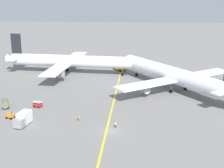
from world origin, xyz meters
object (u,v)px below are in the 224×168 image
gse_gpu_cart_small (10,116)px  gse_catering_truck_tall (23,119)px  gse_baggage_cart_trailing (38,104)px  ground_crew_ramp_agent_by_cones (116,124)px  airliner_being_pushed (173,75)px  airliner_at_gate_left (71,61)px  pushback_tug (120,68)px  ground_crew_marshaller_foreground (79,118)px  gse_fuel_bowser_stubby (5,103)px

gse_gpu_cart_small → gse_catering_truck_tall: 6.76m
gse_baggage_cart_trailing → ground_crew_ramp_agent_by_cones: ground_crew_ramp_agent_by_cones is taller
gse_baggage_cart_trailing → ground_crew_ramp_agent_by_cones: size_ratio=1.77×
airliner_being_pushed → gse_baggage_cart_trailing: (-42.62, -21.07, -4.32)m
airliner_at_gate_left → gse_gpu_cart_small: 51.58m
airliner_at_gate_left → pushback_tug: airliner_at_gate_left is taller
ground_crew_ramp_agent_by_cones → ground_crew_marshaller_foreground: size_ratio=1.03×
airliner_being_pushed → gse_fuel_bowser_stubby: 56.78m
gse_gpu_cart_small → ground_crew_marshaller_foreground: 19.08m
gse_baggage_cart_trailing → ground_crew_ramp_agent_by_cones: (24.20, -13.79, 0.05)m
gse_baggage_cart_trailing → gse_catering_truck_tall: (0.16, -13.61, 0.90)m
gse_baggage_cart_trailing → gse_catering_truck_tall: bearing=-89.3°
airliner_being_pushed → gse_gpu_cart_small: size_ratio=19.88×
gse_gpu_cart_small → gse_fuel_bowser_stubby: bearing=118.9°
gse_fuel_bowser_stubby → gse_gpu_cart_small: gse_fuel_bowser_stubby is taller
airliner_being_pushed → ground_crew_ramp_agent_by_cones: 39.66m
airliner_being_pushed → pushback_tug: airliner_being_pushed is taller
gse_gpu_cart_small → ground_crew_ramp_agent_by_cones: (29.15, -4.50, 0.12)m
gse_catering_truck_tall → ground_crew_marshaller_foreground: gse_catering_truck_tall is taller
airliner_being_pushed → gse_fuel_bowser_stubby: size_ratio=9.54×
airliner_at_gate_left → pushback_tug: bearing=18.9°
pushback_tug → gse_gpu_cart_small: bearing=-115.7°
airliner_at_gate_left → gse_gpu_cart_small: bearing=-98.5°
gse_gpu_cart_small → ground_crew_ramp_agent_by_cones: bearing=-8.8°
gse_fuel_bowser_stubby → ground_crew_ramp_agent_by_cones: bearing=-21.1°
pushback_tug → airliner_being_pushed: bearing=-54.1°
gse_gpu_cart_small → gse_baggage_cart_trailing: (4.95, 9.29, 0.07)m
airliner_being_pushed → ground_crew_marshaller_foreground: size_ratio=29.57×
pushback_tug → ground_crew_marshaller_foreground: bearing=-98.5°
airliner_at_gate_left → gse_fuel_bowser_stubby: (-12.34, -42.27, -4.04)m
ground_crew_ramp_agent_by_cones → gse_catering_truck_tall: bearing=179.6°
gse_baggage_cart_trailing → gse_fuel_bowser_stubby: bearing=-175.5°
gse_fuel_bowser_stubby → gse_baggage_cart_trailing: bearing=4.5°
airliner_at_gate_left → gse_fuel_bowser_stubby: bearing=-106.3°
gse_fuel_bowser_stubby → gse_gpu_cart_small: (4.70, -8.53, -0.54)m
airliner_being_pushed → gse_catering_truck_tall: 54.93m
gse_gpu_cart_small → airliner_at_gate_left: bearing=81.5°
gse_fuel_bowser_stubby → ground_crew_ramp_agent_by_cones: size_ratio=3.00×
gse_catering_truck_tall → ground_crew_ramp_agent_by_cones: size_ratio=3.55×
pushback_tug → gse_baggage_cart_trailing: size_ratio=2.66×
gse_gpu_cart_small → ground_crew_ramp_agent_by_cones: size_ratio=1.44×
gse_fuel_bowser_stubby → gse_catering_truck_tall: (9.81, -12.85, 0.42)m
airliner_at_gate_left → gse_catering_truck_tall: 55.30m
airliner_being_pushed → gse_catering_truck_tall: airliner_being_pushed is taller
airliner_at_gate_left → gse_fuel_bowser_stubby: airliner_at_gate_left is taller
gse_gpu_cart_small → gse_baggage_cart_trailing: gse_gpu_cart_small is taller
gse_gpu_cart_small → airliner_being_pushed: bearing=32.6°
airliner_being_pushed → gse_baggage_cart_trailing: bearing=-153.7°
airliner_being_pushed → gse_gpu_cart_small: 56.61m
airliner_at_gate_left → ground_crew_ramp_agent_by_cones: bearing=-68.7°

